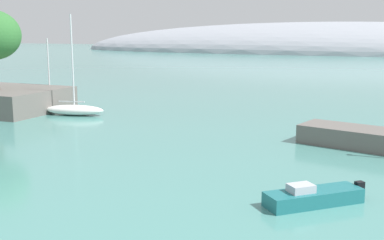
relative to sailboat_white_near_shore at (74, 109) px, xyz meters
The scene contains 5 objects.
shore_outcrop 9.67m from the sailboat_white_near_shore, behind, with size 13.54×10.28×2.51m, color #66605B.
distant_ridge 181.34m from the sailboat_white_near_shore, 90.05° to the left, with size 245.93×75.21×26.64m, color #999EA8.
sailboat_white_near_shore is the anchor object (origin of this frame).
sailboat_navy_mid_mooring 7.99m from the sailboat_white_near_shore, 147.65° to the left, with size 5.98×4.31×7.99m.
motorboat_teal_foreground 32.91m from the sailboat_white_near_shore, 31.92° to the right, with size 4.79×4.66×1.16m.
Camera 1 is at (14.97, -4.79, 8.67)m, focal length 45.07 mm.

